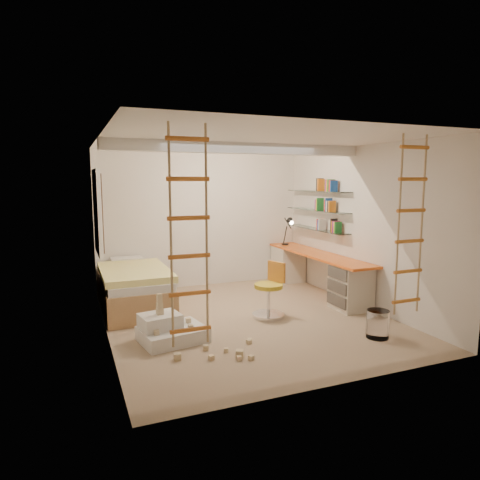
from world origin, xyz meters
name	(u,v)px	position (x,y,z in m)	size (l,w,h in m)	color
floor	(248,319)	(0.00, 0.00, 0.00)	(4.50, 4.50, 0.00)	#9D8365
ceiling_beam	(240,148)	(0.00, 0.30, 2.52)	(4.00, 0.18, 0.16)	white
window_frame	(97,212)	(-1.97, 1.50, 1.55)	(0.06, 1.15, 1.35)	white
window_blind	(100,212)	(-1.93, 1.50, 1.55)	(0.02, 1.00, 1.20)	#4C2D1E
rope_ladder_left	(189,237)	(-1.35, -1.75, 1.52)	(0.41, 0.04, 2.13)	orange
rope_ladder_right	(410,226)	(1.35, -1.75, 1.52)	(0.41, 0.04, 2.13)	orange
waste_bin	(378,324)	(1.28, -1.34, 0.18)	(0.29, 0.29, 0.37)	white
desk	(316,272)	(1.72, 0.86, 0.40)	(0.56, 2.80, 0.75)	orange
shelves	(317,210)	(1.87, 1.13, 1.50)	(0.25, 1.80, 0.71)	white
bed	(134,288)	(-1.48, 1.23, 0.33)	(1.02, 2.00, 0.69)	#AD7F51
task_lamp	(289,226)	(1.67, 1.82, 1.14)	(0.14, 0.36, 0.57)	black
swivel_chair	(270,297)	(0.35, -0.02, 0.30)	(0.64, 0.64, 0.83)	gold
play_platform	(169,331)	(-1.28, -0.44, 0.14)	(0.89, 0.75, 0.35)	silver
toy_blocks	(203,335)	(-0.95, -0.84, 0.17)	(1.20, 1.10, 0.62)	#CCB284
books	(317,204)	(1.87, 1.13, 1.62)	(0.14, 0.58, 0.92)	#1E722D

